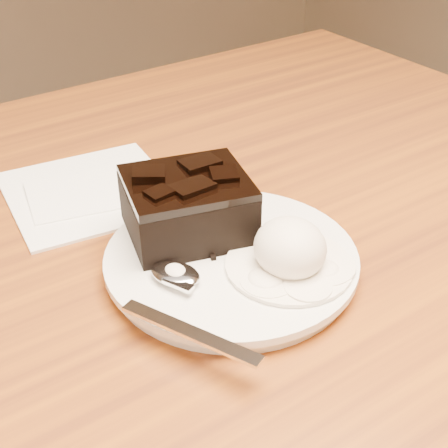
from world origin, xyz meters
TOP-DOWN VIEW (x-y plane):
  - plate at (0.10, -0.04)m, footprint 0.20×0.20m
  - brownie at (0.09, 0.00)m, footprint 0.12×0.11m
  - ice_cream_scoop at (0.13, -0.08)m, footprint 0.05×0.06m
  - melt_puddle at (0.13, -0.08)m, footprint 0.10×0.10m
  - spoon at (0.05, -0.05)m, footprint 0.09×0.16m
  - napkin at (0.06, 0.14)m, footprint 0.17×0.17m
  - crumb_a at (0.10, -0.09)m, footprint 0.01×0.01m
  - crumb_b at (0.15, -0.09)m, footprint 0.01×0.01m
  - crumb_c at (0.09, -0.04)m, footprint 0.01×0.01m

SIDE VIEW (x-z plane):
  - napkin at x=0.06m, z-range 0.75..0.76m
  - plate at x=0.10m, z-range 0.75..0.77m
  - melt_puddle at x=0.13m, z-range 0.77..0.77m
  - crumb_b at x=0.15m, z-range 0.77..0.77m
  - crumb_a at x=0.10m, z-range 0.77..0.77m
  - crumb_c at x=0.09m, z-range 0.77..0.77m
  - spoon at x=0.05m, z-range 0.77..0.78m
  - ice_cream_scoop at x=0.13m, z-range 0.76..0.81m
  - brownie at x=0.09m, z-range 0.77..0.81m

